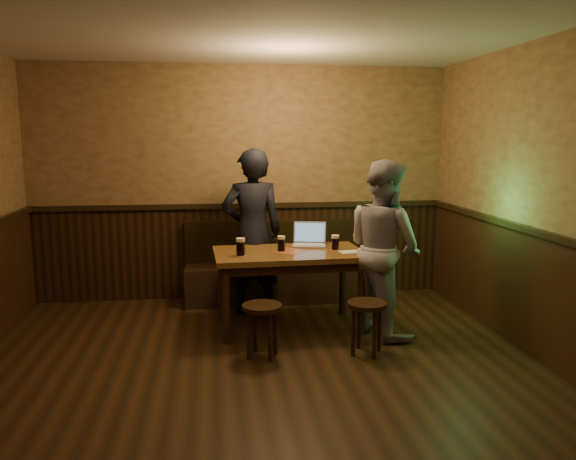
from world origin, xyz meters
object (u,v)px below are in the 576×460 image
(stool_left, at_px, (262,315))
(stool_right, at_px, (367,313))
(pub_table, at_px, (289,262))
(pint_mid, at_px, (281,244))
(person_suit, at_px, (252,232))
(laptop, at_px, (309,240))
(pint_left, at_px, (241,247))
(person_grey, at_px, (384,248))
(bench, at_px, (278,275))
(pint_right, at_px, (335,242))

(stool_left, distance_m, stool_right, 0.95)
(stool_right, bearing_deg, pub_table, 127.16)
(pint_mid, relative_size, person_suit, 0.09)
(stool_right, height_order, laptop, laptop)
(pub_table, xyz_separation_m, pint_left, (-0.50, -0.16, 0.20))
(stool_left, relative_size, person_grey, 0.28)
(stool_left, bearing_deg, stool_right, -3.10)
(person_suit, bearing_deg, stool_left, 85.54)
(pint_left, bearing_deg, pint_mid, 21.57)
(bench, height_order, person_suit, person_suit)
(pint_right, bearing_deg, pub_table, -179.83)
(pub_table, xyz_separation_m, person_grey, (0.91, -0.26, 0.17))
(pint_right, bearing_deg, pint_left, -170.69)
(bench, height_order, person_grey, person_grey)
(stool_right, relative_size, pint_mid, 3.02)
(pint_left, relative_size, person_suit, 0.10)
(pub_table, distance_m, pint_mid, 0.20)
(bench, distance_m, laptop, 0.96)
(person_suit, xyz_separation_m, person_grey, (1.25, -0.81, -0.05))
(pub_table, bearing_deg, pint_right, -2.27)
(pub_table, distance_m, pint_right, 0.51)
(pint_mid, xyz_separation_m, person_suit, (-0.26, 0.54, 0.03))
(pint_left, bearing_deg, stool_right, -30.10)
(pub_table, relative_size, person_suit, 0.84)
(pint_mid, relative_size, laptop, 0.40)
(pint_left, xyz_separation_m, person_suit, (0.16, 0.71, 0.02))
(pint_mid, relative_size, person_grey, 0.09)
(person_suit, distance_m, person_grey, 1.49)
(pint_left, xyz_separation_m, person_grey, (1.41, -0.10, -0.02))
(pub_table, height_order, stool_left, pub_table)
(pub_table, distance_m, person_suit, 0.68)
(pint_right, distance_m, person_grey, 0.51)
(laptop, bearing_deg, pint_mid, -127.66)
(bench, xyz_separation_m, pub_table, (0.00, -1.02, 0.39))
(pint_left, bearing_deg, stool_left, -75.17)
(pint_left, xyz_separation_m, pint_mid, (0.42, 0.17, -0.01))
(pint_mid, bearing_deg, person_grey, -14.97)
(pint_left, height_order, person_grey, person_grey)
(pint_mid, xyz_separation_m, pint_right, (0.56, -0.01, -0.00))
(person_suit, bearing_deg, pint_left, 72.89)
(stool_right, relative_size, person_suit, 0.26)
(stool_left, bearing_deg, person_suit, 89.60)
(bench, distance_m, pint_mid, 1.17)
(bench, bearing_deg, pint_right, -64.90)
(pub_table, distance_m, stool_left, 0.88)
(pub_table, relative_size, laptop, 3.82)
(pub_table, xyz_separation_m, person_suit, (-0.33, 0.55, 0.22))
(stool_right, relative_size, pint_right, 3.06)
(bench, bearing_deg, pint_mid, -94.33)
(pint_right, bearing_deg, stool_right, -81.14)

